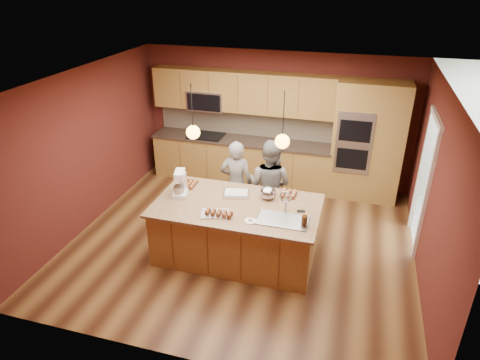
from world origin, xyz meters
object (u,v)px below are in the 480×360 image
(person_left, at_px, (236,183))
(mixing_bowl, at_px, (268,193))
(island, at_px, (238,230))
(person_right, at_px, (270,185))
(stand_mixer, at_px, (180,185))

(person_left, bearing_deg, mixing_bowl, 132.64)
(island, bearing_deg, person_right, 73.31)
(island, xyz_separation_m, stand_mixer, (-0.94, 0.05, 0.62))
(stand_mixer, xyz_separation_m, mixing_bowl, (1.34, 0.26, -0.08))
(person_left, bearing_deg, island, 102.89)
(person_left, xyz_separation_m, stand_mixer, (-0.64, -0.90, 0.32))
(island, distance_m, mixing_bowl, 0.74)
(stand_mixer, distance_m, mixing_bowl, 1.36)
(person_left, distance_m, person_right, 0.59)
(stand_mixer, bearing_deg, island, -19.05)
(island, relative_size, mixing_bowl, 9.95)
(mixing_bowl, bearing_deg, stand_mixer, -168.98)
(person_left, xyz_separation_m, person_right, (0.59, 0.00, 0.04))
(island, bearing_deg, person_left, 107.86)
(person_left, xyz_separation_m, mixing_bowl, (0.70, -0.64, 0.24))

